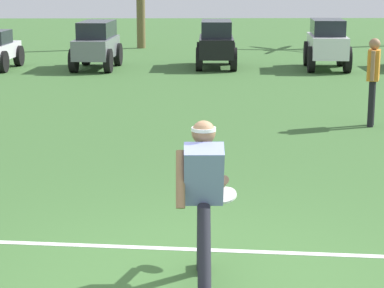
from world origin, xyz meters
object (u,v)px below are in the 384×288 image
object	(u,v)px
parked_car_slot_d	(216,42)
parked_car_slot_e	(327,43)
teammate_near_sideline	(373,74)
parked_car_slot_c	(97,43)
frisbee_thrower	(204,193)
frisbee_in_flight	(224,195)

from	to	relation	value
parked_car_slot_d	parked_car_slot_e	bearing A→B (deg)	-8.73
teammate_near_sideline	parked_car_slot_c	size ratio (longest dim) A/B	0.63
frisbee_thrower	frisbee_in_flight	bearing A→B (deg)	67.17
teammate_near_sideline	parked_car_slot_e	size ratio (longest dim) A/B	0.64
parked_car_slot_c	parked_car_slot_e	distance (m)	6.55
frisbee_in_flight	parked_car_slot_c	size ratio (longest dim) A/B	0.13
teammate_near_sideline	parked_car_slot_e	world-z (taller)	teammate_near_sideline
frisbee_in_flight	teammate_near_sideline	distance (m)	7.03
parked_car_slot_e	teammate_near_sideline	bearing A→B (deg)	-95.65
teammate_near_sideline	frisbee_in_flight	bearing A→B (deg)	-115.56
parked_car_slot_d	parked_car_slot_c	bearing A→B (deg)	-175.59
frisbee_in_flight	parked_car_slot_e	world-z (taller)	parked_car_slot_e
frisbee_thrower	teammate_near_sideline	bearing A→B (deg)	64.64
frisbee_in_flight	parked_car_slot_d	xyz separation A→B (m)	(0.71, 14.98, 0.09)
parked_car_slot_d	frisbee_thrower	bearing A→B (deg)	-93.40
frisbee_in_flight	parked_car_slot_d	world-z (taller)	parked_car_slot_d
teammate_near_sideline	parked_car_slot_c	xyz separation A→B (m)	(-5.74, 8.38, -0.22)
parked_car_slot_d	teammate_near_sideline	bearing A→B (deg)	-75.01
teammate_near_sideline	parked_car_slot_e	distance (m)	8.21
teammate_near_sideline	parked_car_slot_e	xyz separation A→B (m)	(0.81, 8.16, -0.20)
parked_car_slot_e	frisbee_in_flight	bearing A→B (deg)	-104.82
teammate_near_sideline	parked_car_slot_c	distance (m)	10.16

